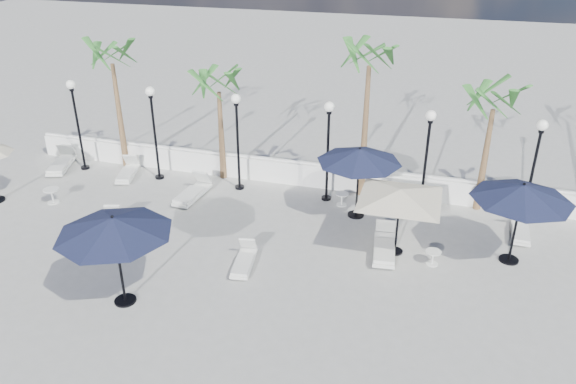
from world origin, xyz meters
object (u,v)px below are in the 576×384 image
(lounger_3, at_px, (109,227))
(parasol_cream_sq_a, at_px, (401,190))
(lounger_2, at_px, (193,192))
(parasol_navy_mid, at_px, (359,156))
(lounger_5, at_px, (384,247))
(lounger_1, at_px, (128,172))
(parasol_navy_left, at_px, (114,226))
(lounger_0, at_px, (61,163))
(lounger_4, at_px, (244,261))
(parasol_navy_right, at_px, (523,193))
(lounger_7, at_px, (521,230))

(lounger_3, relative_size, parasol_cream_sq_a, 0.39)
(lounger_2, relative_size, parasol_navy_mid, 0.71)
(lounger_5, bearing_deg, lounger_1, 159.07)
(lounger_5, relative_size, parasol_navy_left, 0.68)
(lounger_5, xyz_separation_m, parasol_navy_mid, (-1.29, 2.25, 2.07))
(lounger_2, bearing_deg, lounger_0, 175.64)
(lounger_0, height_order, parasol_navy_left, parasol_navy_left)
(lounger_3, distance_m, parasol_navy_mid, 8.87)
(lounger_4, xyz_separation_m, parasol_navy_left, (-2.63, -2.54, 2.23))
(lounger_1, bearing_deg, parasol_navy_mid, -19.82)
(lounger_1, height_order, parasol_navy_left, parasol_navy_left)
(lounger_4, relative_size, lounger_5, 0.81)
(lounger_4, relative_size, parasol_navy_mid, 0.58)
(lounger_0, bearing_deg, lounger_1, -18.93)
(lounger_2, height_order, parasol_navy_right, parasol_navy_right)
(lounger_1, bearing_deg, parasol_cream_sq_a, -29.49)
(lounger_2, xyz_separation_m, lounger_7, (11.78, 0.48, -0.04))
(lounger_3, distance_m, parasol_cream_sq_a, 9.81)
(lounger_0, distance_m, parasol_cream_sq_a, 14.75)
(lounger_1, relative_size, parasol_navy_mid, 0.64)
(lounger_7, relative_size, parasol_navy_right, 0.58)
(lounger_1, distance_m, parasol_navy_right, 15.03)
(lounger_3, xyz_separation_m, parasol_navy_left, (2.50, -3.24, 2.21))
(lounger_3, bearing_deg, parasol_navy_left, -67.39)
(parasol_navy_mid, height_order, parasol_cream_sq_a, parasol_navy_mid)
(lounger_1, xyz_separation_m, lounger_4, (6.83, -4.86, -0.02))
(lounger_4, xyz_separation_m, parasol_navy_right, (7.87, 2.58, 2.17))
(parasol_cream_sq_a, bearing_deg, parasol_navy_right, 7.71)
(lounger_0, relative_size, parasol_navy_mid, 0.76)
(lounger_4, bearing_deg, parasol_navy_right, 10.13)
(parasol_navy_left, height_order, parasol_cream_sq_a, parasol_navy_left)
(lounger_5, bearing_deg, lounger_7, 23.29)
(parasol_cream_sq_a, bearing_deg, lounger_0, 169.15)
(lounger_0, height_order, lounger_3, lounger_0)
(lounger_2, xyz_separation_m, lounger_5, (7.50, -1.90, 0.00))
(parasol_navy_left, bearing_deg, lounger_3, 127.70)
(lounger_3, height_order, parasol_cream_sq_a, parasol_cream_sq_a)
(lounger_0, bearing_deg, parasol_navy_mid, -21.98)
(lounger_4, bearing_deg, parasol_navy_mid, 48.47)
(parasol_navy_right, bearing_deg, lounger_0, 172.72)
(lounger_4, height_order, parasol_navy_left, parasol_navy_left)
(lounger_3, relative_size, lounger_5, 0.90)
(lounger_5, xyz_separation_m, lounger_7, (4.28, 2.38, -0.04))
(lounger_1, relative_size, lounger_3, 1.00)
(parasol_navy_right, bearing_deg, lounger_3, -171.74)
(parasol_navy_right, bearing_deg, parasol_cream_sq_a, -172.29)
(lounger_0, bearing_deg, parasol_navy_left, -64.06)
(lounger_0, relative_size, lounger_4, 1.30)
(parasol_navy_right, bearing_deg, lounger_4, -161.82)
(lounger_7, height_order, parasol_navy_mid, parasol_navy_mid)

